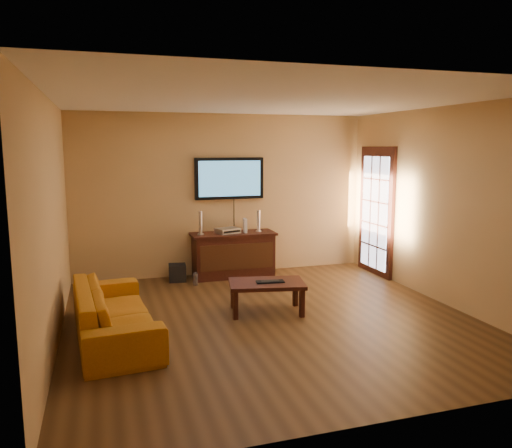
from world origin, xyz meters
name	(u,v)px	position (x,y,z in m)	size (l,w,h in m)	color
ground_plane	(271,320)	(0.00, 0.00, 0.00)	(5.00, 5.00, 0.00)	#3C2510
room_walls	(257,182)	(0.00, 0.62, 1.69)	(5.00, 5.00, 5.00)	tan
french_door	(376,213)	(2.46, 1.70, 1.05)	(0.07, 1.02, 2.22)	black
media_console	(233,254)	(0.09, 2.23, 0.37)	(1.40, 0.54, 0.74)	black
television	(229,178)	(0.09, 2.45, 1.63)	(1.18, 0.08, 0.70)	black
coffee_table	(267,286)	(0.03, 0.29, 0.36)	(1.06, 0.76, 0.41)	black
sofa	(114,303)	(-1.89, -0.03, 0.40)	(2.06, 0.60, 0.81)	#B06813
speaker_left	(201,224)	(-0.46, 2.21, 0.92)	(0.11, 0.11, 0.38)	silver
speaker_right	(259,222)	(0.53, 2.23, 0.90)	(0.10, 0.10, 0.36)	silver
av_receiver	(228,231)	(0.00, 2.24, 0.78)	(0.37, 0.26, 0.08)	silver
game_console	(245,225)	(0.29, 2.21, 0.86)	(0.05, 0.17, 0.23)	white
subwoofer	(177,273)	(-0.85, 2.20, 0.14)	(0.27, 0.27, 0.27)	black
bottle	(195,279)	(-0.62, 1.85, 0.10)	(0.07, 0.07, 0.21)	white
keyboard	(270,282)	(0.07, 0.26, 0.42)	(0.38, 0.18, 0.02)	black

